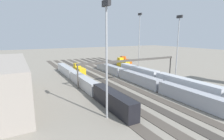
% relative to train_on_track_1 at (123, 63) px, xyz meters
% --- Properties ---
extents(ground_plane, '(400.00, 400.00, 0.00)m').
position_rel_train_on_track_1_xyz_m(ground_plane, '(-23.22, 15.00, -2.16)').
color(ground_plane, gray).
extents(track_bed_0, '(140.00, 2.80, 0.12)m').
position_rel_train_on_track_1_xyz_m(track_bed_0, '(-23.22, -5.00, -2.10)').
color(track_bed_0, '#3D3833').
rests_on(track_bed_0, ground_plane).
extents(track_bed_1, '(140.00, 2.80, 0.12)m').
position_rel_train_on_track_1_xyz_m(track_bed_1, '(-23.22, -0.00, -2.10)').
color(track_bed_1, '#3D3833').
rests_on(track_bed_1, ground_plane).
extents(track_bed_2, '(140.00, 2.80, 0.12)m').
position_rel_train_on_track_1_xyz_m(track_bed_2, '(-23.22, 5.00, -2.10)').
color(track_bed_2, '#3D3833').
rests_on(track_bed_2, ground_plane).
extents(track_bed_3, '(140.00, 2.80, 0.12)m').
position_rel_train_on_track_1_xyz_m(track_bed_3, '(-23.22, 10.00, -2.10)').
color(track_bed_3, '#3D3833').
rests_on(track_bed_3, ground_plane).
extents(track_bed_4, '(140.00, 2.80, 0.12)m').
position_rel_train_on_track_1_xyz_m(track_bed_4, '(-23.22, 15.00, -2.10)').
color(track_bed_4, '#4C443D').
rests_on(track_bed_4, ground_plane).
extents(track_bed_5, '(140.00, 2.80, 0.12)m').
position_rel_train_on_track_1_xyz_m(track_bed_5, '(-23.22, 20.00, -2.10)').
color(track_bed_5, '#4C443D').
rests_on(track_bed_5, ground_plane).
extents(track_bed_6, '(140.00, 2.80, 0.12)m').
position_rel_train_on_track_1_xyz_m(track_bed_6, '(-23.22, 25.00, -2.10)').
color(track_bed_6, '#3D3833').
rests_on(track_bed_6, ground_plane).
extents(track_bed_7, '(140.00, 2.80, 0.12)m').
position_rel_train_on_track_1_xyz_m(track_bed_7, '(-23.22, 30.00, -2.10)').
color(track_bed_7, '#4C443D').
rests_on(track_bed_7, ground_plane).
extents(track_bed_8, '(140.00, 2.80, 0.12)m').
position_rel_train_on_track_1_xyz_m(track_bed_8, '(-23.22, 35.00, -2.10)').
color(track_bed_8, '#4C443D').
rests_on(track_bed_8, ground_plane).
extents(train_on_track_1, '(10.00, 3.00, 5.00)m').
position_rel_train_on_track_1_xyz_m(train_on_track_1, '(0.00, 0.00, 0.00)').
color(train_on_track_1, gold).
rests_on(train_on_track_1, ground_plane).
extents(train_on_track_4, '(71.40, 3.00, 3.80)m').
position_rel_train_on_track_1_xyz_m(train_on_track_4, '(-34.73, 15.00, -0.14)').
color(train_on_track_4, '#A8AAB2').
rests_on(train_on_track_4, ground_plane).
extents(train_on_track_7, '(10.00, 3.00, 5.00)m').
position_rel_train_on_track_1_xyz_m(train_on_track_7, '(-9.37, 30.00, 0.00)').
color(train_on_track_7, gold).
rests_on(train_on_track_7, ground_plane).
extents(train_on_track_8, '(66.40, 3.00, 4.40)m').
position_rel_train_on_track_1_xyz_m(train_on_track_8, '(-27.91, 35.00, -0.04)').
color(train_on_track_8, black).
rests_on(train_on_track_8, ground_plane).
extents(train_on_track_3, '(71.40, 3.06, 5.00)m').
position_rel_train_on_track_1_xyz_m(train_on_track_3, '(-52.28, 10.00, 0.45)').
color(train_on_track_3, silver).
rests_on(train_on_track_3, ground_plane).
extents(train_on_track_0, '(10.00, 3.00, 5.00)m').
position_rel_train_on_track_1_xyz_m(train_on_track_0, '(5.12, -5.00, 0.00)').
color(train_on_track_0, '#D85914').
rests_on(train_on_track_0, ground_plane).
extents(light_mast_0, '(2.80, 0.70, 30.72)m').
position_rel_train_on_track_1_xyz_m(light_mast_0, '(-4.10, -8.52, 17.08)').
color(light_mast_0, '#9EA0A5').
rests_on(light_mast_0, ground_plane).
extents(light_mast_1, '(2.80, 0.70, 24.99)m').
position_rel_train_on_track_1_xyz_m(light_mast_1, '(-54.50, 38.43, 13.96)').
color(light_mast_1, '#9EA0A5').
rests_on(light_mast_1, ground_plane).
extents(light_mast_2, '(2.80, 0.70, 26.70)m').
position_rel_train_on_track_1_xyz_m(light_mast_2, '(-32.72, -7.79, 14.90)').
color(light_mast_2, '#9EA0A5').
rests_on(light_mast_2, ground_plane).
extents(signal_gantry, '(0.70, 45.00, 8.80)m').
position_rel_train_on_track_1_xyz_m(signal_gantry, '(-29.89, 15.00, 5.64)').
color(signal_gantry, '#4C4742').
rests_on(signal_gantry, ground_plane).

